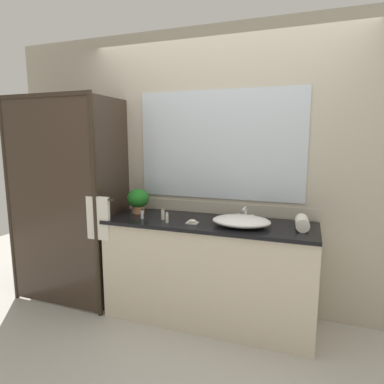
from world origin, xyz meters
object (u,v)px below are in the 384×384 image
soap_dish (192,222)px  amenity_bottle_conditioner (167,218)px  sink_basin (241,221)px  amenity_bottle_lotion (163,215)px  potted_plant (138,200)px  faucet (245,216)px  amenity_bottle_shampoo (142,214)px  rolled_towel_near_edge (302,223)px

soap_dish → amenity_bottle_conditioner: (-0.21, -0.05, 0.03)m
sink_basin → amenity_bottle_lotion: size_ratio=5.03×
potted_plant → sink_basin: bearing=-7.7°
faucet → potted_plant: 1.03m
potted_plant → amenity_bottle_shampoo: bearing=-52.8°
rolled_towel_near_edge → amenity_bottle_shampoo: bearing=-175.3°
amenity_bottle_lotion → rolled_towel_near_edge: 1.16m
amenity_bottle_conditioner → soap_dish: bearing=12.6°
soap_dish → amenity_bottle_lotion: size_ratio=1.06×
rolled_towel_near_edge → amenity_bottle_lotion: bearing=-176.2°
amenity_bottle_conditioner → rolled_towel_near_edge: rolled_towel_near_edge is taller
faucet → potted_plant: (-1.02, -0.04, 0.09)m
rolled_towel_near_edge → potted_plant: bearing=177.0°
amenity_bottle_conditioner → rolled_towel_near_edge: 1.09m
faucet → amenity_bottle_conditioner: size_ratio=1.86×
potted_plant → rolled_towel_near_edge: potted_plant is taller
sink_basin → amenity_bottle_lotion: 0.69m
sink_basin → soap_dish: sink_basin is taller
sink_basin → amenity_bottle_shampoo: 0.88m
faucet → amenity_bottle_shampoo: (-0.88, -0.23, -0.00)m
soap_dish → faucet: bearing=30.7°
sink_basin → rolled_towel_near_edge: (0.47, 0.06, 0.01)m
soap_dish → rolled_towel_near_edge: 0.88m
potted_plant → amenity_bottle_conditioner: bearing=-31.1°
soap_dish → amenity_bottle_conditioner: amenity_bottle_conditioner is taller
faucet → amenity_bottle_lotion: faucet is taller
amenity_bottle_shampoo → soap_dish: bearing=-1.4°
potted_plant → amenity_bottle_lotion: (0.33, -0.15, -0.09)m
faucet → amenity_bottle_shampoo: size_ratio=1.91×
soap_dish → sink_basin: bearing=8.7°
amenity_bottle_shampoo → amenity_bottle_conditioner: bearing=-12.3°
faucet → soap_dish: 0.47m
faucet → amenity_bottle_lotion: (-0.69, -0.19, 0.00)m
potted_plant → rolled_towel_near_edge: size_ratio=1.05×
amenity_bottle_lotion → amenity_bottle_conditioner: bearing=-49.0°
faucet → rolled_towel_near_edge: bearing=-13.9°
sink_basin → rolled_towel_near_edge: size_ratio=2.15×
faucet → amenity_bottle_lotion: bearing=-164.5°
sink_basin → amenity_bottle_lotion: bearing=-178.7°
sink_basin → amenity_bottle_conditioner: bearing=-169.9°
sink_basin → potted_plant: bearing=172.3°
soap_dish → amenity_bottle_shampoo: size_ratio=1.12×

